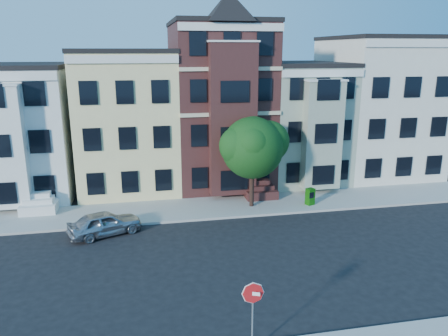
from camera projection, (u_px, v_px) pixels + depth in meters
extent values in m
plane|color=black|center=(273.00, 262.00, 21.77)|extent=(120.00, 120.00, 0.00)
cube|color=#9E9B93|center=(237.00, 206.00, 29.32)|extent=(60.00, 4.00, 0.15)
cube|color=white|center=(15.00, 132.00, 31.49)|extent=(8.00, 9.00, 9.00)
cube|color=beige|center=(128.00, 121.00, 32.87)|extent=(7.00, 9.00, 10.00)
cube|color=#3F1D1B|center=(219.00, 106.00, 33.92)|extent=(7.00, 9.00, 12.00)
cube|color=#95A08B|center=(297.00, 122.00, 35.54)|extent=(6.00, 9.00, 9.00)
cube|color=silver|center=(377.00, 108.00, 36.60)|extent=(8.00, 9.00, 11.00)
imported|color=#A8A9B0|center=(105.00, 223.00, 24.77)|extent=(4.41, 3.00, 1.39)
cube|color=#125D0B|center=(310.00, 197.00, 29.23)|extent=(0.63, 0.59, 1.12)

